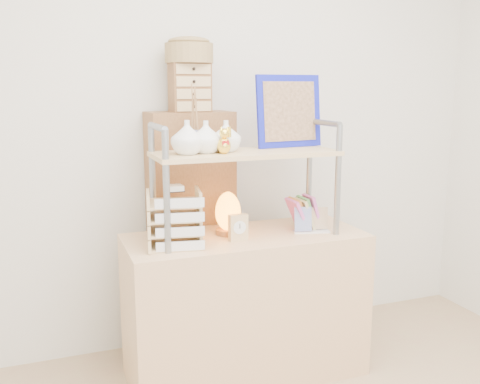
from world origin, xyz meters
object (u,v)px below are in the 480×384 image
object	(u,v)px
desk	(245,305)
letter_tray	(175,222)
salt_lamp	(228,213)
cabinet	(191,234)

from	to	relation	value
desk	letter_tray	bearing A→B (deg)	-170.39
letter_tray	salt_lamp	world-z (taller)	letter_tray
desk	letter_tray	size ratio (longest dim) A/B	4.13
desk	letter_tray	xyz separation A→B (m)	(-0.37, -0.06, 0.49)
cabinet	salt_lamp	size ratio (longest dim) A/B	6.22
letter_tray	desk	bearing A→B (deg)	9.61
desk	letter_tray	world-z (taller)	letter_tray
cabinet	letter_tray	size ratio (longest dim) A/B	4.65
cabinet	letter_tray	distance (m)	0.51
letter_tray	salt_lamp	xyz separation A→B (m)	(0.30, 0.11, -0.01)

